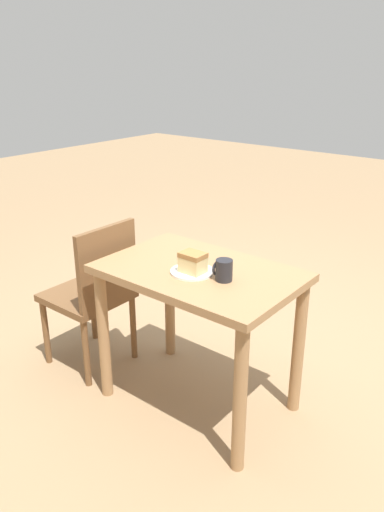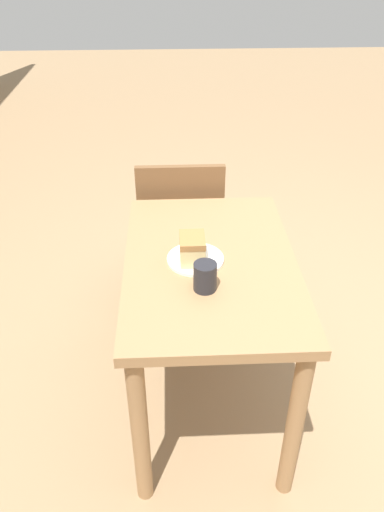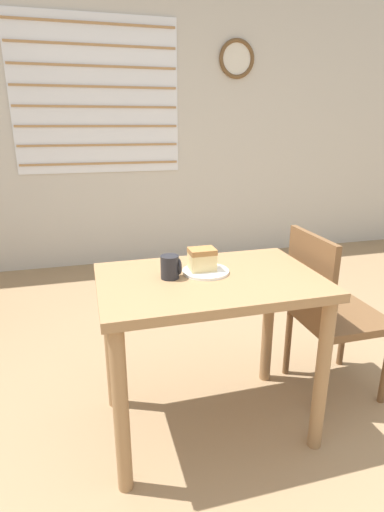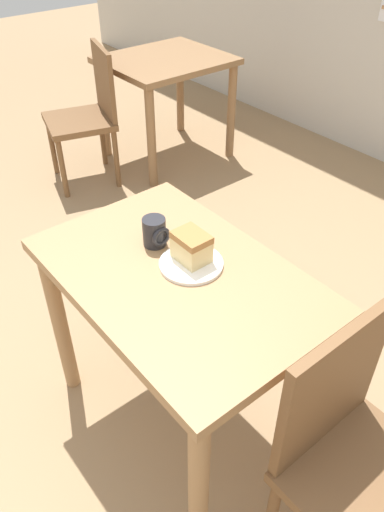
% 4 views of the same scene
% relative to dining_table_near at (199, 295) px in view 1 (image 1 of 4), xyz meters
% --- Properties ---
extents(ground_plane, '(14.00, 14.00, 0.00)m').
position_rel_dining_table_near_xyz_m(ground_plane, '(0.12, -0.46, -0.63)').
color(ground_plane, '#997A56').
extents(dining_table_near, '(0.95, 0.62, 0.76)m').
position_rel_dining_table_near_xyz_m(dining_table_near, '(0.00, 0.00, 0.00)').
color(dining_table_near, '#9E754C').
rests_on(dining_table_near, ground_plane).
extents(chair_near_window, '(0.42, 0.42, 0.89)m').
position_rel_dining_table_near_xyz_m(chair_near_window, '(0.67, 0.09, -0.14)').
color(chair_near_window, brown).
rests_on(chair_near_window, ground_plane).
extents(plate, '(0.21, 0.21, 0.01)m').
position_rel_dining_table_near_xyz_m(plate, '(-0.00, 0.06, 0.14)').
color(plate, white).
rests_on(plate, dining_table_near).
extents(cake_slice, '(0.11, 0.09, 0.10)m').
position_rel_dining_table_near_xyz_m(cake_slice, '(-0.01, 0.07, 0.20)').
color(cake_slice, '#E5CC89').
rests_on(cake_slice, plate).
extents(coffee_mug, '(0.08, 0.08, 0.10)m').
position_rel_dining_table_near_xyz_m(coffee_mug, '(-0.16, 0.03, 0.19)').
color(coffee_mug, '#232328').
rests_on(coffee_mug, dining_table_near).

